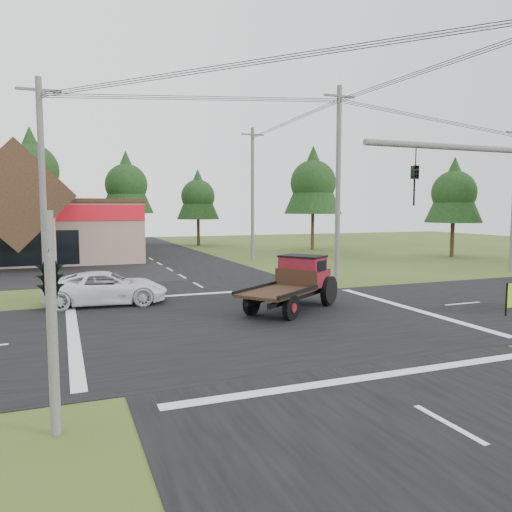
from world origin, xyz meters
TOP-DOWN VIEW (x-y plane):
  - ground at (0.00, 0.00)m, footprint 120.00×120.00m
  - road_ns at (0.00, 0.00)m, footprint 12.00×120.00m
  - road_ew at (0.00, 0.00)m, footprint 120.00×12.00m
  - traffic_signal_corner at (-7.50, -7.32)m, footprint 0.53×2.48m
  - utility_pole_nw at (-8.00, 8.00)m, footprint 2.00×0.30m
  - utility_pole_ne at (8.00, 8.00)m, footprint 2.00×0.30m
  - utility_pole_n at (8.00, 22.00)m, footprint 2.00×0.30m
  - tree_row_c at (-10.00, 41.00)m, footprint 7.28×7.28m
  - tree_row_d at (0.00, 42.00)m, footprint 6.16×6.16m
  - tree_row_e at (8.00, 40.00)m, footprint 5.04×5.04m
  - tree_side_ne at (18.00, 30.00)m, footprint 6.16×6.16m
  - tree_side_e_near at (26.00, 18.00)m, footprint 5.04×5.04m
  - antique_flatbed_truck at (1.90, 1.59)m, footprint 5.86×5.09m
  - white_pickup at (-5.40, 6.01)m, footprint 5.72×3.03m

SIDE VIEW (x-z plane):
  - ground at x=0.00m, z-range 0.00..0.00m
  - road_ns at x=0.00m, z-range 0.00..0.02m
  - road_ew at x=0.00m, z-range 0.00..0.02m
  - white_pickup at x=-5.40m, z-range 0.00..1.53m
  - antique_flatbed_truck at x=1.90m, z-range 0.00..2.37m
  - traffic_signal_corner at x=-7.50m, z-range 1.32..5.72m
  - utility_pole_nw at x=-8.00m, z-range 0.14..10.64m
  - utility_pole_n at x=8.00m, z-range 0.14..11.34m
  - utility_pole_ne at x=8.00m, z-range 0.14..11.64m
  - tree_row_e at x=8.00m, z-range 1.49..10.58m
  - tree_side_e_near at x=26.00m, z-range 1.49..10.58m
  - tree_row_d at x=0.00m, z-range 1.82..12.93m
  - tree_side_ne at x=18.00m, z-range 1.82..12.93m
  - tree_row_c at x=-10.00m, z-range 2.16..15.29m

